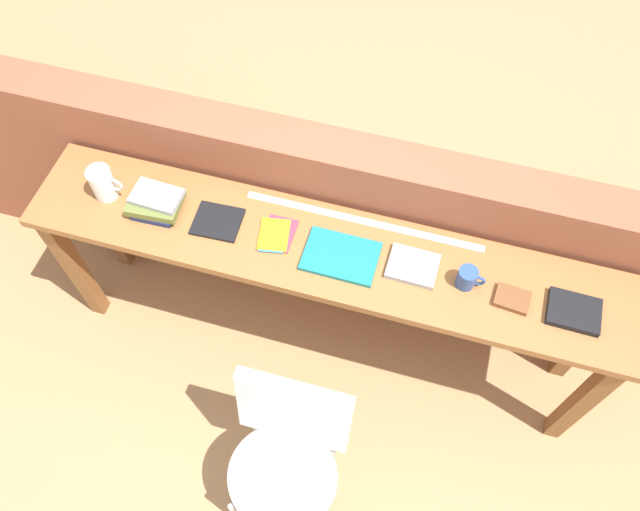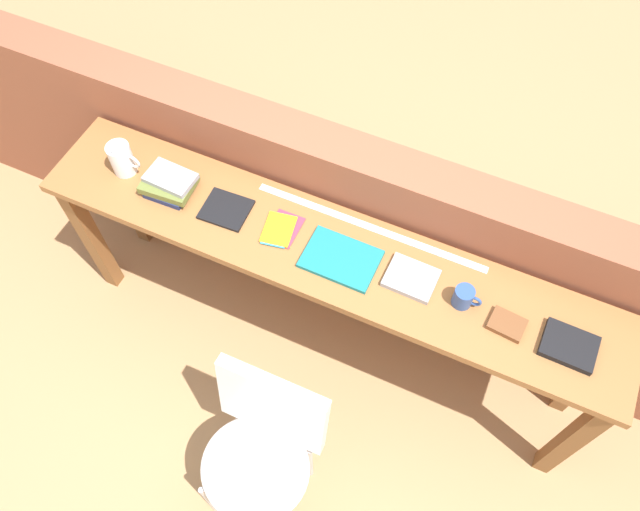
{
  "view_description": "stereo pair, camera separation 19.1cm",
  "coord_description": "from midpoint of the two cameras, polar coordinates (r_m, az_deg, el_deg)",
  "views": [
    {
      "loc": [
        0.35,
        -0.98,
        3.0
      ],
      "look_at": [
        0.0,
        0.25,
        0.9
      ],
      "focal_mm": 35.0,
      "sensor_mm": 36.0,
      "label": 1
    },
    {
      "loc": [
        0.53,
        -0.92,
        3.0
      ],
      "look_at": [
        0.0,
        0.25,
        0.9
      ],
      "focal_mm": 35.0,
      "sensor_mm": 36.0,
      "label": 2
    }
  ],
  "objects": [
    {
      "name": "pitcher_white",
      "position": [
        2.78,
        -15.8,
        8.4
      ],
      "size": [
        0.14,
        0.1,
        0.18
      ],
      "color": "white",
      "rests_on": "sideboard"
    },
    {
      "name": "ruler_metal_back_edge",
      "position": [
        2.57,
        6.66,
        2.49
      ],
      "size": [
        1.01,
        0.03,
        0.0
      ],
      "primitive_type": "cube",
      "color": "silver",
      "rests_on": "sideboard"
    },
    {
      "name": "book_repair_rightmost",
      "position": [
        2.5,
        23.89,
        -7.72
      ],
      "size": [
        0.2,
        0.16,
        0.03
      ],
      "primitive_type": "cube",
      "rotation": [
        0.0,
        0.0,
        -0.02
      ],
      "color": "black",
      "rests_on": "sideboard"
    },
    {
      "name": "book_grey_hardcover",
      "position": [
        2.46,
        10.53,
        -2.19
      ],
      "size": [
        0.2,
        0.16,
        0.02
      ],
      "primitive_type": "cube",
      "rotation": [
        0.0,
        0.0,
        -0.02
      ],
      "color": "#9E9EA3",
      "rests_on": "sideboard"
    },
    {
      "name": "leather_journal_brown",
      "position": [
        2.46,
        18.88,
        -6.12
      ],
      "size": [
        0.14,
        0.11,
        0.02
      ],
      "primitive_type": "cube",
      "rotation": [
        0.0,
        0.0,
        -0.09
      ],
      "color": "brown",
      "rests_on": "sideboard"
    },
    {
      "name": "mug",
      "position": [
        2.43,
        15.23,
        -3.84
      ],
      "size": [
        0.11,
        0.08,
        0.09
      ],
      "color": "#2D4C8C",
      "rests_on": "sideboard"
    },
    {
      "name": "brick_wall_back",
      "position": [
        2.95,
        4.99,
        2.29
      ],
      "size": [
        6.0,
        0.2,
        1.11
      ],
      "primitive_type": "cube",
      "color": "#935138",
      "rests_on": "ground"
    },
    {
      "name": "magazine_cycling",
      "position": [
        2.61,
        -6.54,
        4.07
      ],
      "size": [
        0.2,
        0.18,
        0.01
      ],
      "primitive_type": "cube",
      "rotation": [
        0.0,
        0.0,
        0.05
      ],
      "color": "black",
      "rests_on": "sideboard"
    },
    {
      "name": "sideboard",
      "position": [
        2.62,
        2.53,
        -1.1
      ],
      "size": [
        2.5,
        0.44,
        0.88
      ],
      "color": "#996033",
      "rests_on": "ground"
    },
    {
      "name": "chair_white_moulded",
      "position": [
        2.56,
        -3.17,
        -17.23
      ],
      "size": [
        0.44,
        0.46,
        0.89
      ],
      "color": "white",
      "rests_on": "ground"
    },
    {
      "name": "pamphlet_pile_colourful",
      "position": [
        2.54,
        -1.44,
        2.3
      ],
      "size": [
        0.15,
        0.19,
        0.01
      ],
      "color": "green",
      "rests_on": "sideboard"
    },
    {
      "name": "book_open_centre",
      "position": [
        2.47,
        4.12,
        -0.45
      ],
      "size": [
        0.3,
        0.21,
        0.02
      ],
      "primitive_type": "cube",
      "rotation": [
        0.0,
        0.0,
        -0.01
      ],
      "color": "#19757A",
      "rests_on": "sideboard"
    },
    {
      "name": "book_stack_leftmost",
      "position": [
        2.69,
        -11.62,
        6.35
      ],
      "size": [
        0.22,
        0.17,
        0.08
      ],
      "color": "navy",
      "rests_on": "sideboard"
    },
    {
      "name": "ground_plane",
      "position": [
        3.18,
        -0.16,
        -12.13
      ],
      "size": [
        40.0,
        40.0,
        0.0
      ],
      "primitive_type": "plane",
      "color": "tan"
    }
  ]
}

